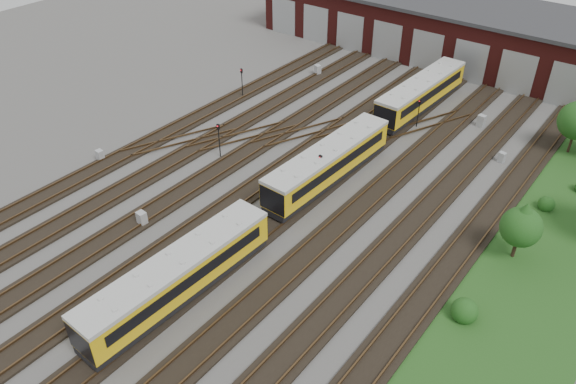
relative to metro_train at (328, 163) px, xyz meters
The scene contains 17 objects.
ground 9.22m from the metro_train, 102.77° to the right, with size 120.00×120.00×0.00m, color #474542.
track_network 8.68m from the metro_train, 104.74° to the right, with size 30.40×70.00×0.33m.
maintenance_shed 31.24m from the metro_train, 93.69° to the left, with size 51.00×12.50×6.35m.
grass_verge 17.13m from the metro_train, ahead, with size 8.00×55.00×0.05m, color #214F1A.
metro_train is the anchor object (origin of this frame).
signal_mast_0 17.40m from the metro_train, 154.25° to the left, with size 0.24×0.23×3.07m.
signal_mast_1 9.76m from the metro_train, 165.63° to the right, with size 0.26×0.24×3.11m.
signal_mast_2 1.55m from the metro_train, 80.95° to the right, with size 0.30×0.28×3.26m.
signal_mast_3 12.74m from the metro_train, 83.50° to the left, with size 0.25×0.24×2.77m.
relay_cabinet_0 19.32m from the metro_train, 151.84° to the right, with size 0.61×0.51×1.01m, color #ABADB0.
relay_cabinet_1 21.21m from the metro_train, 127.21° to the left, with size 0.67×0.56×1.11m, color #ABADB0.
relay_cabinet_2 14.77m from the metro_train, 120.32° to the right, with size 0.66×0.55×1.09m, color #ABADB0.
relay_cabinet_3 17.54m from the metro_train, 69.43° to the left, with size 0.68×0.57×1.13m, color #ABADB0.
relay_cabinet_4 15.17m from the metro_train, 48.83° to the left, with size 0.55×0.46×0.91m, color #ABADB0.
tree_3 14.95m from the metro_train, ahead, with size 2.69×2.69×4.46m.
bush_0 16.12m from the metro_train, 25.88° to the right, with size 1.59×1.59×1.59m, color #214D16.
bush_1 16.54m from the metro_train, 24.73° to the left, with size 1.24×1.24×1.24m, color #214D16.
Camera 1 is at (22.19, -22.64, 25.23)m, focal length 35.00 mm.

